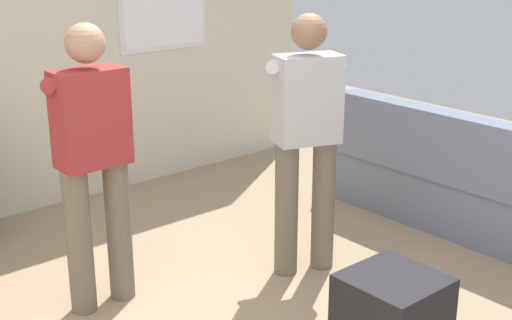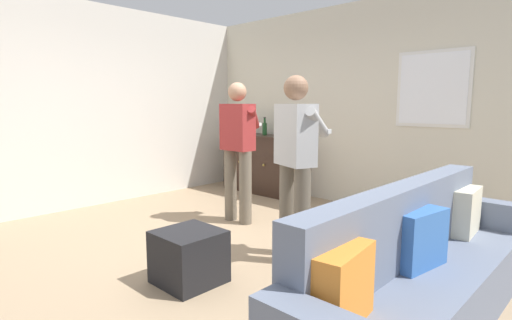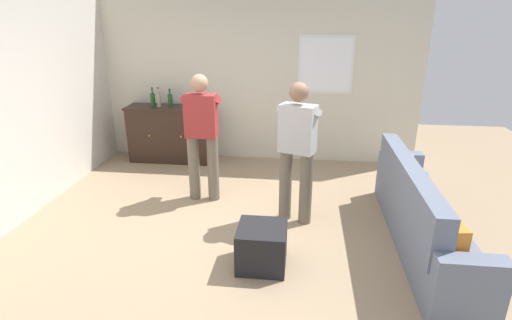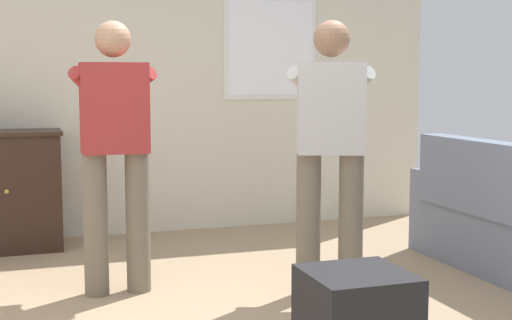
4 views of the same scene
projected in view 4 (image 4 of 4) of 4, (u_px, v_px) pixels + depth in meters
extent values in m
cube|color=beige|center=(152.00, 71.00, 6.15)|extent=(5.20, 0.12, 2.80)
cube|color=silver|center=(270.00, 48.00, 6.40)|extent=(0.87, 0.02, 0.92)
cube|color=white|center=(271.00, 48.00, 6.39)|extent=(0.79, 0.03, 0.84)
cube|color=slate|center=(446.00, 208.00, 5.60)|extent=(0.55, 0.18, 0.64)
cube|color=beige|center=(464.00, 179.00, 5.23)|extent=(0.17, 0.41, 0.36)
sphere|color=#B79338|center=(7.00, 192.00, 5.30)|extent=(0.04, 0.04, 0.04)
cube|color=black|center=(357.00, 316.00, 3.38)|extent=(0.48, 0.48, 0.43)
cylinder|color=#6B6051|center=(96.00, 225.00, 4.37)|extent=(0.15, 0.15, 0.88)
cylinder|color=#6B6051|center=(138.00, 222.00, 4.45)|extent=(0.15, 0.15, 0.88)
cube|color=#9E2D2D|center=(114.00, 108.00, 4.33)|extent=(0.40, 0.22, 0.55)
sphere|color=tan|center=(113.00, 39.00, 4.29)|extent=(0.22, 0.22, 0.22)
cylinder|color=#9E2D2D|center=(92.00, 90.00, 4.43)|extent=(0.33, 0.41, 0.29)
cylinder|color=#9E2D2D|center=(129.00, 89.00, 4.51)|extent=(0.33, 0.41, 0.29)
cube|color=white|center=(108.00, 102.00, 4.63)|extent=(0.15, 0.04, 0.04)
cylinder|color=#6B6051|center=(308.00, 225.00, 4.37)|extent=(0.15, 0.15, 0.88)
cylinder|color=#6B6051|center=(351.00, 225.00, 4.36)|extent=(0.15, 0.15, 0.88)
cube|color=#B7B7B7|center=(331.00, 108.00, 4.29)|extent=(0.45, 0.35, 0.55)
sphere|color=#8C664C|center=(332.00, 39.00, 4.24)|extent=(0.22, 0.22, 0.22)
cylinder|color=#B7B7B7|center=(311.00, 90.00, 4.44)|extent=(0.41, 0.32, 0.29)
cylinder|color=#B7B7B7|center=(348.00, 90.00, 4.43)|extent=(0.20, 0.44, 0.29)
cube|color=white|center=(327.00, 103.00, 4.60)|extent=(0.15, 0.09, 0.04)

